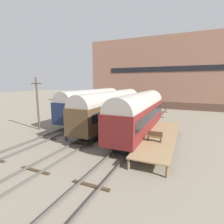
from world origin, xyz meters
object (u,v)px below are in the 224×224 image
object	(u,v)px
train_car_brown	(112,107)
utility_pole	(38,103)
train_car_maroon	(140,112)
train_car_navy	(92,103)
person_worker	(66,132)
bench	(155,136)

from	to	relation	value
train_car_brown	utility_pole	distance (m)	10.06
train_car_maroon	train_car_brown	size ratio (longest dim) A/B	0.86
utility_pole	train_car_brown	bearing A→B (deg)	31.54
train_car_brown	utility_pole	bearing A→B (deg)	-148.46
train_car_navy	train_car_brown	bearing A→B (deg)	-29.05
train_car_brown	utility_pole	size ratio (longest dim) A/B	2.49
train_car_maroon	utility_pole	distance (m)	13.55
train_car_maroon	train_car_brown	world-z (taller)	train_car_maroon
train_car_navy	person_worker	world-z (taller)	train_car_navy
train_car_brown	bench	xyz separation A→B (m)	(7.23, -6.49, -1.54)
train_car_maroon	train_car_brown	xyz separation A→B (m)	(-4.69, 2.46, 0.03)
train_car_navy	train_car_maroon	bearing A→B (deg)	-28.36
bench	person_worker	world-z (taller)	bench
train_car_brown	person_worker	bearing A→B (deg)	-105.55
train_car_maroon	bench	xyz separation A→B (m)	(2.54, -4.04, -1.51)
train_car_navy	train_car_brown	size ratio (longest dim) A/B	0.91
train_car_brown	bench	distance (m)	9.84
train_car_maroon	bench	world-z (taller)	train_car_maroon
train_car_brown	person_worker	xyz separation A→B (m)	(-2.12, -7.62, -1.98)
train_car_brown	train_car_navy	bearing A→B (deg)	150.95
train_car_maroon	bench	distance (m)	5.01
utility_pole	person_worker	bearing A→B (deg)	-20.31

